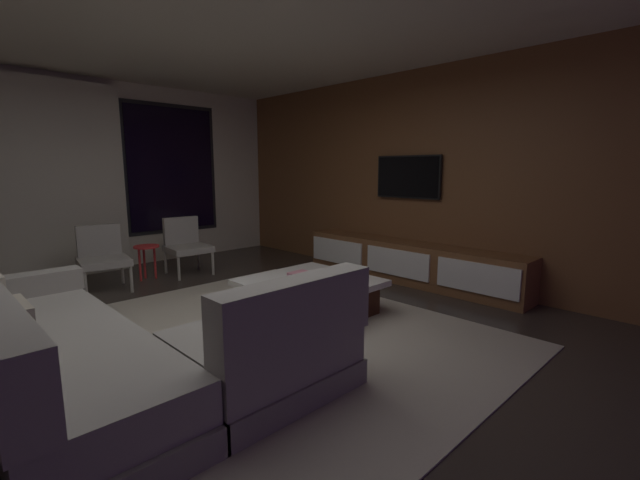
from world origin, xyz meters
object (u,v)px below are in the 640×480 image
Objects in this scene: accent_chair_by_curtain at (102,254)px; media_console at (410,263)px; accent_chair_near_window at (186,243)px; mounted_tv at (408,177)px; sectional_couch at (113,355)px; side_stool at (146,252)px; coffee_table at (310,296)px; book_stack_on_coffee_table at (301,277)px.

accent_chair_by_curtain is 3.81m from media_console.
mounted_tv is (2.00, -2.29, 0.92)m from accent_chair_near_window.
media_console is at bearing 4.19° from sectional_couch.
side_stool is at bearing 137.83° from mounted_tv.
media_console is at bearing -132.48° from mounted_tv.
coffee_table is at bearing 179.79° from media_console.
accent_chair_near_window is (-0.05, 2.49, 0.25)m from coffee_table.
mounted_tv reaches higher than accent_chair_by_curtain.
mounted_tv is (2.55, -2.31, 0.98)m from side_stool.
book_stack_on_coffee_table is 2.46m from accent_chair_near_window.
mounted_tv is (1.95, 0.19, 1.16)m from coffee_table.
coffee_table is 1.49× the size of accent_chair_near_window.
accent_chair_by_curtain is at bearing -171.49° from side_stool.
accent_chair_near_window is 0.25× the size of media_console.
accent_chair_by_curtain is at bearing 115.84° from coffee_table.
side_stool reaches higher than coffee_table.
sectional_couch is 1.91m from book_stack_on_coffee_table.
coffee_table is at bearing 8.11° from sectional_couch.
sectional_couch is 3.36m from accent_chair_near_window.
accent_chair_by_curtain is at bearing 114.43° from book_stack_on_coffee_table.
accent_chair_by_curtain reaches higher than coffee_table.
accent_chair_near_window is at bearing 91.25° from coffee_table.
mounted_tv is at bearing 4.57° from book_stack_on_coffee_table.
accent_chair_by_curtain is 0.25× the size of media_console.
book_stack_on_coffee_table is at bearing -175.43° from mounted_tv.
side_stool is (1.36, 2.78, 0.08)m from sectional_couch.
side_stool is (-0.52, 2.47, -0.03)m from book_stack_on_coffee_table.
side_stool is (-0.55, 0.02, -0.06)m from accent_chair_near_window.
sectional_couch is 9.59× the size of book_stack_on_coffee_table.
book_stack_on_coffee_table is 0.57× the size of side_stool.
sectional_couch is 2.82m from accent_chair_by_curtain.
coffee_table is at bearing -174.40° from mounted_tv.
sectional_couch is at bearing -124.63° from accent_chair_near_window.
media_console is (1.85, -0.04, -0.15)m from book_stack_on_coffee_table.
media_console is 1.13m from mounted_tv.
media_console is (1.82, -2.49, -0.18)m from accent_chair_near_window.
media_console is (3.73, 0.27, -0.04)m from sectional_couch.
mounted_tv reaches higher than side_stool.
book_stack_on_coffee_table is 0.27× the size of mounted_tv.
sectional_couch is 0.81× the size of media_console.
mounted_tv is at bearing 47.52° from media_console.
mounted_tv reaches higher than sectional_couch.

